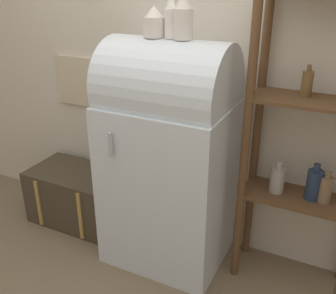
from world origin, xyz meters
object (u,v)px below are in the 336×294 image
at_px(refrigerator, 168,155).
at_px(vase_right, 183,17).
at_px(vase_left, 154,23).
at_px(suitcase_trunk, 78,196).
at_px(vase_center, 171,17).

xyz_separation_m(refrigerator, vase_right, (0.09, -0.01, 0.84)).
bearing_deg(refrigerator, vase_left, -175.46).
distance_m(vase_left, vase_right, 0.18).
relative_size(refrigerator, suitcase_trunk, 2.08).
height_order(refrigerator, vase_left, vase_left).
distance_m(suitcase_trunk, vase_right, 1.66).
relative_size(refrigerator, vase_center, 6.19).
bearing_deg(vase_left, refrigerator, 4.54).
bearing_deg(vase_center, refrigerator, -160.28).
height_order(vase_left, vase_center, vase_center).
bearing_deg(vase_center, vase_right, -8.38).
distance_m(suitcase_trunk, vase_left, 1.54).
relative_size(suitcase_trunk, vase_left, 4.19).
bearing_deg(vase_left, vase_right, -0.06).
relative_size(vase_left, vase_right, 0.68).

